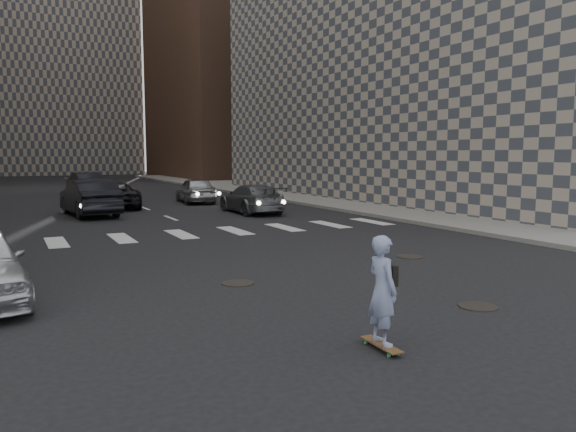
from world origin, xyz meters
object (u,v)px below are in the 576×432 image
object	(u,v)px
skateboarder	(382,290)
traffic_car_a	(90,198)
traffic_car_c	(114,195)
traffic_car_b	(251,199)
traffic_car_e	(85,183)
traffic_car_d	(196,190)

from	to	relation	value
skateboarder	traffic_car_a	xyz separation A→B (m)	(-1.26, 20.15, -0.05)
traffic_car_a	traffic_car_c	size ratio (longest dim) A/B	1.02
traffic_car_b	traffic_car_c	xyz separation A→B (m)	(-5.39, 5.28, -0.00)
skateboarder	traffic_car_e	world-z (taller)	skateboarder
traffic_car_b	traffic_car_c	bearing A→B (deg)	-43.66
skateboarder	traffic_car_d	distance (m)	25.02
skateboarder	traffic_car_e	xyz separation A→B (m)	(0.35, 34.87, -0.11)
traffic_car_a	traffic_car_b	bearing A→B (deg)	157.52
skateboarder	traffic_car_c	size ratio (longest dim) A/B	0.34
traffic_car_a	traffic_car_b	distance (m)	7.29
traffic_car_b	traffic_car_a	bearing A→B (deg)	-16.29
traffic_car_e	traffic_car_b	bearing A→B (deg)	102.05
traffic_car_e	skateboarder	bearing A→B (deg)	83.82
skateboarder	traffic_car_b	world-z (taller)	skateboarder
traffic_car_a	traffic_car_d	xyz separation A→B (m)	(6.31, 4.35, -0.08)
traffic_car_b	traffic_car_d	size ratio (longest dim) A/B	1.09
traffic_car_d	traffic_car_e	distance (m)	11.39
traffic_car_b	skateboarder	bearing A→B (deg)	73.14
traffic_car_c	traffic_car_d	xyz separation A→B (m)	(4.74, 1.21, 0.06)
traffic_car_a	traffic_car_c	xyz separation A→B (m)	(1.58, 3.15, -0.14)
traffic_car_c	traffic_car_b	bearing A→B (deg)	139.05
skateboarder	traffic_car_a	distance (m)	20.19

